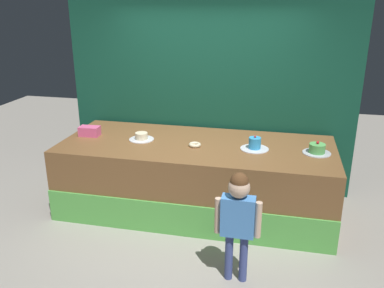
% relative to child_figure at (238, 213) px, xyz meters
% --- Properties ---
extents(ground_plane, '(12.00, 12.00, 0.00)m').
position_rel_child_figure_xyz_m(ground_plane, '(-0.67, 0.63, -0.72)').
color(ground_plane, gray).
extents(stage_platform, '(3.33, 1.38, 0.89)m').
position_rel_child_figure_xyz_m(stage_platform, '(-0.67, 1.31, -0.28)').
color(stage_platform, brown).
rests_on(stage_platform, ground_plane).
extents(curtain_backdrop, '(3.91, 0.08, 3.08)m').
position_rel_child_figure_xyz_m(curtain_backdrop, '(-0.67, 2.09, 0.82)').
color(curtain_backdrop, '#144C38').
rests_on(curtain_backdrop, ground_plane).
extents(child_figure, '(0.43, 0.20, 1.12)m').
position_rel_child_figure_xyz_m(child_figure, '(0.00, 0.00, 0.00)').
color(child_figure, '#3F4C8C').
rests_on(child_figure, ground_plane).
extents(pink_box, '(0.26, 0.16, 0.12)m').
position_rel_child_figure_xyz_m(pink_box, '(-2.08, 1.31, 0.23)').
color(pink_box, '#EB5C93').
rests_on(pink_box, stage_platform).
extents(donut, '(0.15, 0.15, 0.04)m').
position_rel_child_figure_xyz_m(donut, '(-0.67, 1.21, 0.18)').
color(donut, beige).
rests_on(donut, stage_platform).
extents(cake_left, '(0.31, 0.31, 0.09)m').
position_rel_child_figure_xyz_m(cake_left, '(-1.38, 1.30, 0.20)').
color(cake_left, silver).
rests_on(cake_left, stage_platform).
extents(cake_center, '(0.33, 0.33, 0.17)m').
position_rel_child_figure_xyz_m(cake_center, '(0.04, 1.27, 0.22)').
color(cake_center, silver).
rests_on(cake_center, stage_platform).
extents(cake_right, '(0.32, 0.32, 0.15)m').
position_rel_child_figure_xyz_m(cake_right, '(0.75, 1.29, 0.21)').
color(cake_right, silver).
rests_on(cake_right, stage_platform).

